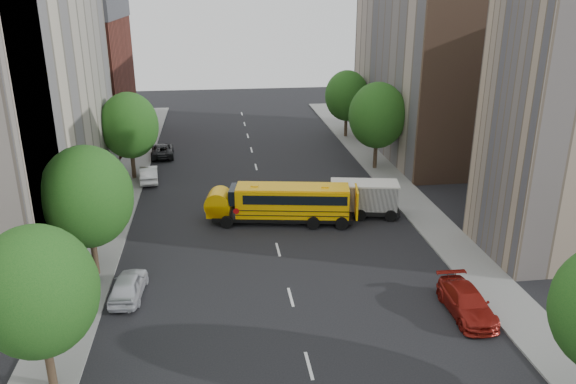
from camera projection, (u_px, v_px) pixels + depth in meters
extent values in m
plane|color=black|center=(275.00, 237.00, 38.25)|extent=(120.00, 120.00, 0.00)
cube|color=slate|center=(113.00, 217.00, 41.46)|extent=(3.00, 80.00, 0.12)
cube|color=slate|center=(412.00, 202.00, 44.32)|extent=(3.00, 80.00, 0.12)
cube|color=silver|center=(262.00, 188.00, 47.56)|extent=(0.15, 64.00, 0.01)
cube|color=#BDB198|center=(1.00, 81.00, 38.17)|extent=(10.00, 26.00, 20.00)
cube|color=maroon|center=(78.00, 82.00, 59.85)|extent=(10.00, 15.00, 13.00)
cube|color=tan|center=(431.00, 62.00, 56.03)|extent=(10.00, 22.00, 18.00)
cube|color=brown|center=(480.00, 79.00, 45.79)|extent=(10.10, 0.30, 18.00)
cylinder|color=#38281C|center=(50.00, 361.00, 23.38)|extent=(0.36, 0.36, 2.70)
ellipsoid|color=#124613|center=(37.00, 292.00, 22.25)|extent=(4.80, 4.80, 5.52)
cylinder|color=#38281C|center=(95.00, 253.00, 32.66)|extent=(0.36, 0.36, 2.88)
ellipsoid|color=#124613|center=(87.00, 197.00, 31.46)|extent=(5.12, 5.12, 5.89)
cylinder|color=#38281C|center=(133.00, 164.00, 49.44)|extent=(0.36, 0.36, 2.81)
ellipsoid|color=#124613|center=(129.00, 125.00, 48.26)|extent=(4.99, 4.99, 5.74)
cylinder|color=#38281C|center=(375.00, 154.00, 52.15)|extent=(0.36, 0.36, 2.95)
ellipsoid|color=#124613|center=(377.00, 115.00, 50.92)|extent=(5.25, 5.25, 6.04)
cylinder|color=#38281C|center=(346.00, 125.00, 63.36)|extent=(0.36, 0.36, 2.74)
ellipsoid|color=#124613|center=(347.00, 96.00, 62.22)|extent=(4.86, 4.86, 5.59)
cube|color=black|center=(283.00, 216.00, 40.54)|extent=(10.19, 3.90, 0.27)
cube|color=#FFB305|center=(291.00, 201.00, 40.13)|extent=(8.26, 3.53, 2.04)
cube|color=#FFB305|center=(226.00, 208.00, 40.50)|extent=(1.92, 2.28, 0.89)
cube|color=black|center=(239.00, 194.00, 40.10)|extent=(0.78, 2.09, 1.07)
cube|color=#FFB305|center=(291.00, 187.00, 39.77)|extent=(8.23, 3.35, 0.12)
cube|color=black|center=(294.00, 195.00, 39.97)|extent=(7.56, 3.46, 0.67)
cube|color=black|center=(291.00, 210.00, 40.37)|extent=(8.26, 3.58, 0.05)
cube|color=black|center=(291.00, 205.00, 40.25)|extent=(8.26, 3.58, 0.05)
cube|color=#FFB305|center=(348.00, 202.00, 39.99)|extent=(0.50, 2.21, 2.04)
cube|color=#FFB305|center=(258.00, 186.00, 39.82)|extent=(0.61, 0.61, 0.09)
cube|color=#FFB305|center=(320.00, 186.00, 39.67)|extent=(0.61, 0.61, 0.09)
cylinder|color=#FFB305|center=(226.00, 202.00, 40.34)|extent=(2.18, 2.33, 1.87)
cylinder|color=red|center=(241.00, 210.00, 39.22)|extent=(0.44, 0.11, 0.44)
cylinder|color=black|center=(233.00, 222.00, 39.63)|extent=(0.92, 0.41, 0.89)
cylinder|color=black|center=(237.00, 210.00, 41.72)|extent=(0.92, 0.41, 0.89)
cylinder|color=black|center=(310.00, 223.00, 39.45)|extent=(0.92, 0.41, 0.89)
cylinder|color=black|center=(310.00, 211.00, 41.54)|extent=(0.92, 0.41, 0.89)
cylinder|color=black|center=(335.00, 223.00, 39.39)|extent=(0.92, 0.41, 0.89)
cylinder|color=black|center=(334.00, 211.00, 41.48)|extent=(0.92, 0.41, 0.89)
cube|color=black|center=(357.00, 209.00, 41.68)|extent=(6.42, 3.16, 0.31)
cube|color=white|center=(364.00, 196.00, 41.28)|extent=(4.99, 2.80, 1.84)
cube|color=white|center=(327.00, 199.00, 41.53)|extent=(1.77, 2.18, 1.23)
cube|color=silver|center=(365.00, 183.00, 40.95)|extent=(5.21, 2.93, 0.12)
cylinder|color=black|center=(326.00, 215.00, 40.86)|extent=(0.89, 0.41, 0.86)
cylinder|color=black|center=(326.00, 204.00, 42.79)|extent=(0.89, 0.41, 0.86)
cylinder|color=black|center=(360.00, 215.00, 40.74)|extent=(0.89, 0.41, 0.86)
cylinder|color=black|center=(359.00, 205.00, 42.66)|extent=(0.89, 0.41, 0.86)
cylinder|color=black|center=(392.00, 216.00, 40.62)|extent=(0.89, 0.41, 0.86)
cylinder|color=black|center=(388.00, 206.00, 42.54)|extent=(0.89, 0.41, 0.86)
imported|color=silver|center=(128.00, 286.00, 30.62)|extent=(1.93, 4.18, 1.39)
imported|color=silver|center=(149.00, 174.00, 48.97)|extent=(1.89, 4.38, 1.40)
imported|color=black|center=(162.00, 150.00, 56.28)|extent=(2.45, 4.82, 1.30)
imported|color=maroon|center=(467.00, 302.00, 28.99)|extent=(2.03, 4.80, 1.38)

